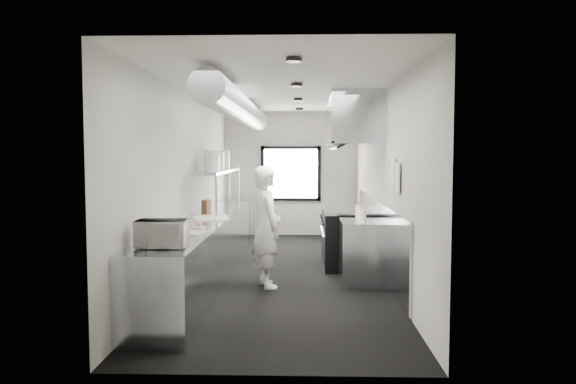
# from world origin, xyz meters

# --- Properties ---
(floor) EXTENTS (3.00, 8.00, 0.01)m
(floor) POSITION_xyz_m (0.00, 0.00, 0.00)
(floor) COLOR black
(floor) RESTS_ON ground
(ceiling) EXTENTS (3.00, 8.00, 0.01)m
(ceiling) POSITION_xyz_m (0.00, 0.00, 2.80)
(ceiling) COLOR silver
(ceiling) RESTS_ON wall_back
(wall_back) EXTENTS (3.00, 0.02, 2.80)m
(wall_back) POSITION_xyz_m (0.00, 4.00, 1.40)
(wall_back) COLOR #B5B4AB
(wall_back) RESTS_ON floor
(wall_front) EXTENTS (3.00, 0.02, 2.80)m
(wall_front) POSITION_xyz_m (0.00, -4.00, 1.40)
(wall_front) COLOR #B5B4AB
(wall_front) RESTS_ON floor
(wall_left) EXTENTS (0.02, 8.00, 2.80)m
(wall_left) POSITION_xyz_m (-1.50, 0.00, 1.40)
(wall_left) COLOR #B5B4AB
(wall_left) RESTS_ON floor
(wall_right) EXTENTS (0.02, 8.00, 2.80)m
(wall_right) POSITION_xyz_m (1.50, 0.00, 1.40)
(wall_right) COLOR #B5B4AB
(wall_right) RESTS_ON floor
(wall_cladding) EXTENTS (0.03, 5.50, 1.10)m
(wall_cladding) POSITION_xyz_m (1.48, 0.30, 0.55)
(wall_cladding) COLOR #9CA3AB
(wall_cladding) RESTS_ON wall_right
(hvac_duct) EXTENTS (0.40, 6.40, 0.40)m
(hvac_duct) POSITION_xyz_m (-0.70, 0.40, 2.55)
(hvac_duct) COLOR #9B9EA3
(hvac_duct) RESTS_ON ceiling
(service_window) EXTENTS (1.36, 0.05, 1.25)m
(service_window) POSITION_xyz_m (0.00, 3.96, 1.40)
(service_window) COLOR white
(service_window) RESTS_ON wall_back
(exhaust_hood) EXTENTS (0.81, 2.20, 0.88)m
(exhaust_hood) POSITION_xyz_m (1.10, 0.70, 2.39)
(exhaust_hood) COLOR #9CA3AB
(exhaust_hood) RESTS_ON ceiling
(prep_counter) EXTENTS (0.70, 6.00, 0.90)m
(prep_counter) POSITION_xyz_m (-1.15, -0.50, 0.45)
(prep_counter) COLOR #9CA3AB
(prep_counter) RESTS_ON floor
(pass_shelf) EXTENTS (0.45, 3.00, 0.68)m
(pass_shelf) POSITION_xyz_m (-1.19, 1.00, 1.54)
(pass_shelf) COLOR #9CA3AB
(pass_shelf) RESTS_ON prep_counter
(range) EXTENTS (0.88, 1.60, 0.94)m
(range) POSITION_xyz_m (1.04, 0.70, 0.47)
(range) COLOR black
(range) RESTS_ON floor
(bottle_station) EXTENTS (0.65, 0.80, 0.90)m
(bottle_station) POSITION_xyz_m (1.15, -0.70, 0.45)
(bottle_station) COLOR #9CA3AB
(bottle_station) RESTS_ON floor
(far_work_table) EXTENTS (0.70, 1.20, 0.90)m
(far_work_table) POSITION_xyz_m (-1.15, 3.20, 0.45)
(far_work_table) COLOR #9CA3AB
(far_work_table) RESTS_ON floor
(notice_sheet_a) EXTENTS (0.02, 0.28, 0.38)m
(notice_sheet_a) POSITION_xyz_m (1.47, -1.20, 1.60)
(notice_sheet_a) COLOR white
(notice_sheet_a) RESTS_ON wall_right
(notice_sheet_b) EXTENTS (0.02, 0.28, 0.38)m
(notice_sheet_b) POSITION_xyz_m (1.47, -1.55, 1.55)
(notice_sheet_b) COLOR white
(notice_sheet_b) RESTS_ON wall_right
(line_cook) EXTENTS (0.59, 0.71, 1.68)m
(line_cook) POSITION_xyz_m (-0.22, -0.89, 0.84)
(line_cook) COLOR white
(line_cook) RESTS_ON floor
(microwave) EXTENTS (0.48, 0.37, 0.28)m
(microwave) POSITION_xyz_m (-1.14, -2.96, 1.04)
(microwave) COLOR silver
(microwave) RESTS_ON prep_counter
(deli_tub_a) EXTENTS (0.19, 0.19, 0.11)m
(deli_tub_a) POSITION_xyz_m (-1.28, -2.63, 0.95)
(deli_tub_a) COLOR silver
(deli_tub_a) RESTS_ON prep_counter
(deli_tub_b) EXTENTS (0.15, 0.15, 0.10)m
(deli_tub_b) POSITION_xyz_m (-1.29, -2.64, 0.95)
(deli_tub_b) COLOR silver
(deli_tub_b) RESTS_ON prep_counter
(newspaper) EXTENTS (0.41, 0.46, 0.01)m
(newspaper) POSITION_xyz_m (-1.05, -1.96, 0.90)
(newspaper) COLOR white
(newspaper) RESTS_ON prep_counter
(small_plate) EXTENTS (0.19, 0.19, 0.02)m
(small_plate) POSITION_xyz_m (-1.06, -1.48, 0.91)
(small_plate) COLOR silver
(small_plate) RESTS_ON prep_counter
(pastry) EXTENTS (0.09, 0.09, 0.09)m
(pastry) POSITION_xyz_m (-1.06, -1.48, 0.96)
(pastry) COLOR tan
(pastry) RESTS_ON small_plate
(cutting_board) EXTENTS (0.61, 0.74, 0.02)m
(cutting_board) POSITION_xyz_m (-1.06, -0.48, 0.91)
(cutting_board) COLOR silver
(cutting_board) RESTS_ON prep_counter
(knife_block) EXTENTS (0.12, 0.21, 0.22)m
(knife_block) POSITION_xyz_m (-1.25, 0.17, 1.01)
(knife_block) COLOR brown
(knife_block) RESTS_ON prep_counter
(plate_stack_a) EXTENTS (0.27, 0.27, 0.26)m
(plate_stack_a) POSITION_xyz_m (-1.17, 0.36, 1.70)
(plate_stack_a) COLOR silver
(plate_stack_a) RESTS_ON pass_shelf
(plate_stack_b) EXTENTS (0.34, 0.34, 0.34)m
(plate_stack_b) POSITION_xyz_m (-1.22, 0.67, 1.74)
(plate_stack_b) COLOR silver
(plate_stack_b) RESTS_ON pass_shelf
(plate_stack_c) EXTENTS (0.22, 0.22, 0.30)m
(plate_stack_c) POSITION_xyz_m (-1.23, 1.26, 1.72)
(plate_stack_c) COLOR silver
(plate_stack_c) RESTS_ON pass_shelf
(plate_stack_d) EXTENTS (0.22, 0.22, 0.34)m
(plate_stack_d) POSITION_xyz_m (-1.21, 1.80, 1.74)
(plate_stack_d) COLOR silver
(plate_stack_d) RESTS_ON pass_shelf
(squeeze_bottle_a) EXTENTS (0.07, 0.07, 0.18)m
(squeeze_bottle_a) POSITION_xyz_m (1.12, -0.96, 0.99)
(squeeze_bottle_a) COLOR silver
(squeeze_bottle_a) RESTS_ON bottle_station
(squeeze_bottle_b) EXTENTS (0.06, 0.06, 0.17)m
(squeeze_bottle_b) POSITION_xyz_m (1.10, -0.86, 0.99)
(squeeze_bottle_b) COLOR silver
(squeeze_bottle_b) RESTS_ON bottle_station
(squeeze_bottle_c) EXTENTS (0.08, 0.08, 0.18)m
(squeeze_bottle_c) POSITION_xyz_m (1.11, -0.73, 0.99)
(squeeze_bottle_c) COLOR silver
(squeeze_bottle_c) RESTS_ON bottle_station
(squeeze_bottle_d) EXTENTS (0.08, 0.08, 0.18)m
(squeeze_bottle_d) POSITION_xyz_m (1.12, -0.50, 0.99)
(squeeze_bottle_d) COLOR silver
(squeeze_bottle_d) RESTS_ON bottle_station
(squeeze_bottle_e) EXTENTS (0.07, 0.07, 0.20)m
(squeeze_bottle_e) POSITION_xyz_m (1.10, -0.36, 1.00)
(squeeze_bottle_e) COLOR silver
(squeeze_bottle_e) RESTS_ON bottle_station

